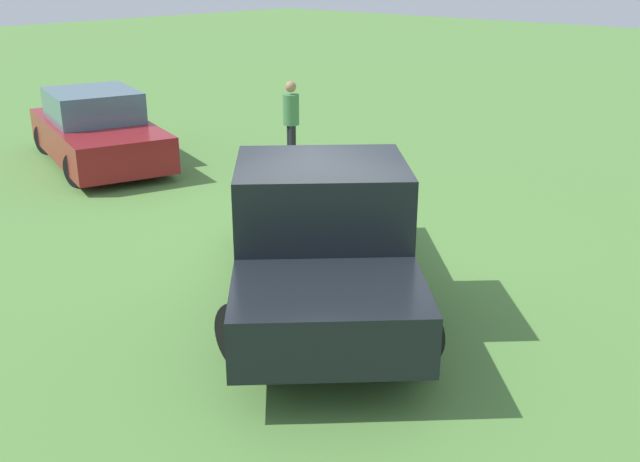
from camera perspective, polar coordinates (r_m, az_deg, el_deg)
The scene contains 4 objects.
ground_plane at distance 10.11m, azimuth -0.33°, elevation -2.26°, with size 80.00×80.00×0.00m, color #54843D.
pickup_truck at distance 8.45m, azimuth 0.04°, elevation -0.07°, with size 4.86×4.87×1.81m.
sedan_near at distance 15.51m, azimuth -16.90°, elevation 7.45°, with size 4.63×3.05×1.45m.
person_bystander at distance 14.73m, azimuth -2.26°, elevation 8.76°, with size 0.44×0.44×1.66m.
Camera 1 is at (6.30, -6.88, 3.88)m, focal length 41.18 mm.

